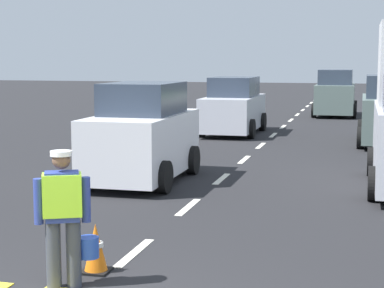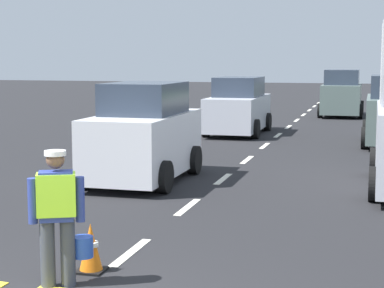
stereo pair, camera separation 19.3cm
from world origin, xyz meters
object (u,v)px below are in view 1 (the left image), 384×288
(road_worker, at_px, (65,212))
(car_oncoming_second, at_px, (234,107))
(car_oncoming_lead, at_px, (142,136))
(car_outgoing_far, at_px, (335,94))
(traffic_cone_near, at_px, (96,248))

(road_worker, bearing_deg, car_oncoming_second, 93.95)
(car_oncoming_lead, bearing_deg, car_outgoing_far, 79.35)
(car_oncoming_lead, xyz_separation_m, car_oncoming_second, (0.18, 9.85, -0.06))
(traffic_cone_near, bearing_deg, car_oncoming_lead, 103.25)
(traffic_cone_near, xyz_separation_m, car_oncoming_second, (-1.29, 16.11, 0.65))
(car_outgoing_far, xyz_separation_m, car_oncoming_second, (-3.29, -8.64, -0.06))
(car_outgoing_far, distance_m, car_oncoming_second, 9.24)
(car_oncoming_lead, bearing_deg, road_worker, -78.96)
(traffic_cone_near, height_order, car_oncoming_lead, car_oncoming_lead)
(car_oncoming_lead, relative_size, car_oncoming_second, 0.89)
(road_worker, height_order, car_outgoing_far, car_outgoing_far)
(traffic_cone_near, height_order, car_oncoming_second, car_oncoming_second)
(car_oncoming_lead, distance_m, car_oncoming_second, 9.86)
(road_worker, xyz_separation_m, traffic_cone_near, (0.14, 0.61, -0.61))
(road_worker, bearing_deg, traffic_cone_near, 77.42)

